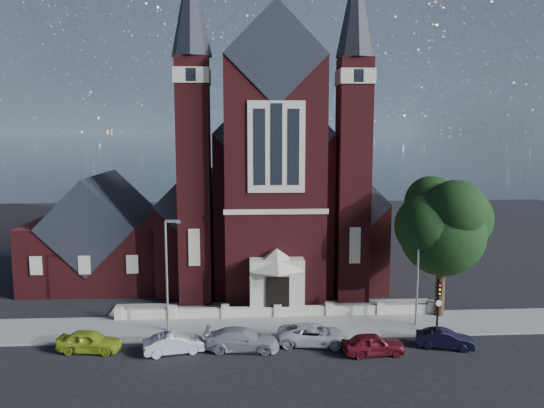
{
  "coord_description": "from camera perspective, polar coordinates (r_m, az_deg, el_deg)",
  "views": [
    {
      "loc": [
        -2.74,
        -32.6,
        14.13
      ],
      "look_at": [
        -0.1,
        12.0,
        8.06
      ],
      "focal_mm": 35.0,
      "sensor_mm": 36.0,
      "label": 1
    }
  ],
  "objects": [
    {
      "name": "traffic_signal",
      "position": [
        39.36,
        17.46,
        -9.69
      ],
      "size": [
        0.28,
        0.42,
        4.0
      ],
      "color": "black",
      "rests_on": "ground"
    },
    {
      "name": "church",
      "position": [
        55.93,
        -0.57,
        1.63
      ],
      "size": [
        20.01,
        34.9,
        29.2
      ],
      "color": "#4C1415",
      "rests_on": "ground"
    },
    {
      "name": "car_white_suv",
      "position": [
        36.63,
        4.5,
        -13.84
      ],
      "size": [
        5.1,
        2.85,
        1.35
      ],
      "primitive_type": "imported",
      "rotation": [
        0.0,
        0.0,
        1.44
      ],
      "color": "silver",
      "rests_on": "ground"
    },
    {
      "name": "car_silver_b",
      "position": [
        35.73,
        -3.23,
        -14.34
      ],
      "size": [
        5.03,
        2.42,
        1.41
      ],
      "primitive_type": "imported",
      "rotation": [
        0.0,
        0.0,
        1.48
      ],
      "color": "#979A9E",
      "rests_on": "ground"
    },
    {
      "name": "car_silver_a",
      "position": [
        35.79,
        -10.49,
        -14.55
      ],
      "size": [
        4.1,
        2.23,
        1.28
      ],
      "primitive_type": "imported",
      "rotation": [
        0.0,
        0.0,
        1.81
      ],
      "color": "silver",
      "rests_on": "ground"
    },
    {
      "name": "street_tree",
      "position": [
        41.88,
        18.16,
        -2.51
      ],
      "size": [
        6.4,
        6.6,
        10.7
      ],
      "color": "black",
      "rests_on": "ground"
    },
    {
      "name": "parish_hall",
      "position": [
        53.28,
        -17.77,
        -3.59
      ],
      "size": [
        12.0,
        12.2,
        10.24
      ],
      "color": "#4C1415",
      "rests_on": "ground"
    },
    {
      "name": "car_dark_red",
      "position": [
        35.62,
        10.83,
        -14.59
      ],
      "size": [
        4.13,
        1.94,
        1.37
      ],
      "primitive_type": "imported",
      "rotation": [
        0.0,
        0.0,
        1.65
      ],
      "color": "maroon",
      "rests_on": "ground"
    },
    {
      "name": "car_navy",
      "position": [
        37.78,
        18.1,
        -13.64
      ],
      "size": [
        3.9,
        2.22,
        1.22
      ],
      "primitive_type": "imported",
      "rotation": [
        0.0,
        0.0,
        1.3
      ],
      "color": "black",
      "rests_on": "ground"
    },
    {
      "name": "street_lamp_right",
      "position": [
        39.94,
        15.55,
        -6.36
      ],
      "size": [
        1.16,
        0.22,
        8.09
      ],
      "color": "gray",
      "rests_on": "ground"
    },
    {
      "name": "ground",
      "position": [
        49.73,
        -0.1,
        -8.77
      ],
      "size": [
        120.0,
        120.0,
        0.0
      ],
      "primitive_type": "plane",
      "color": "black",
      "rests_on": "ground"
    },
    {
      "name": "pavement_strip",
      "position": [
        39.79,
        0.8,
        -13.06
      ],
      "size": [
        60.0,
        5.0,
        0.12
      ],
      "primitive_type": "cube",
      "color": "gray",
      "rests_on": "ground"
    },
    {
      "name": "forecourt_wall",
      "position": [
        41.67,
        0.59,
        -12.09
      ],
      "size": [
        24.0,
        0.4,
        0.9
      ],
      "primitive_type": "cube",
      "color": "#BCB496",
      "rests_on": "ground"
    },
    {
      "name": "forecourt_paving",
      "position": [
        43.55,
        0.41,
        -11.2
      ],
      "size": [
        26.0,
        3.0,
        0.14
      ],
      "primitive_type": "cube",
      "color": "gray",
      "rests_on": "ground"
    },
    {
      "name": "street_lamp_left",
      "position": [
        38.17,
        -11.15,
        -6.87
      ],
      "size": [
        1.16,
        0.22,
        8.09
      ],
      "color": "gray",
      "rests_on": "ground"
    },
    {
      "name": "car_lime_van",
      "position": [
        37.36,
        -19.04,
        -13.78
      ],
      "size": [
        4.27,
        2.15,
        1.4
      ],
      "primitive_type": "imported",
      "rotation": [
        0.0,
        0.0,
        1.44
      ],
      "color": "#99AD22",
      "rests_on": "ground"
    }
  ]
}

